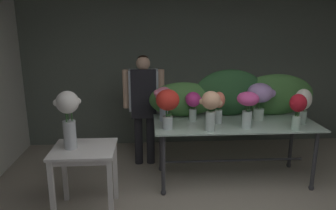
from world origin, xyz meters
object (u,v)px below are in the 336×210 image
vase_magenta_tulips (193,103)px  vase_scarlet_stock (167,103)px  vase_crimson_ranunculus (298,108)px  vase_peach_carnations (211,106)px  side_table_white (84,157)px  florist (144,99)px  vase_fuchsia_snapdragons (248,104)px  vase_rosy_dahlias (163,99)px  vase_ivory_peonies (303,104)px  vase_lilac_hydrangea (260,95)px  vase_coral_freesia (219,106)px  display_table_glass (234,131)px  vase_white_roses_tall (68,115)px

vase_magenta_tulips → vase_scarlet_stock: (-0.35, -0.32, 0.08)m
vase_crimson_ranunculus → vase_peach_carnations: vase_peach_carnations is taller
side_table_white → florist: florist is taller
vase_fuchsia_snapdragons → vase_rosy_dahlias: size_ratio=1.00×
florist → vase_peach_carnations: 1.22m
vase_magenta_tulips → vase_ivory_peonies: vase_ivory_peonies is taller
side_table_white → vase_lilac_hydrangea: (2.16, 0.73, 0.49)m
side_table_white → vase_peach_carnations: size_ratio=1.58×
vase_peach_carnations → vase_scarlet_stock: bearing=167.9°
side_table_white → vase_magenta_tulips: vase_magenta_tulips is taller
vase_fuchsia_snapdragons → vase_crimson_ranunculus: size_ratio=1.02×
vase_coral_freesia → vase_magenta_tulips: (-0.31, 0.15, 0.01)m
display_table_glass → vase_crimson_ranunculus: 0.84m
florist → vase_white_roses_tall: size_ratio=2.59×
vase_coral_freesia → vase_crimson_ranunculus: vase_crimson_ranunculus is taller
vase_magenta_tulips → vase_crimson_ranunculus: size_ratio=0.87×
vase_crimson_ranunculus → vase_white_roses_tall: 2.61m
display_table_glass → vase_fuchsia_snapdragons: vase_fuchsia_snapdragons is taller
side_table_white → vase_lilac_hydrangea: vase_lilac_hydrangea is taller
vase_crimson_ranunculus → vase_rosy_dahlias: bearing=163.3°
vase_peach_carnations → display_table_glass: bearing=40.0°
display_table_glass → vase_magenta_tulips: vase_magenta_tulips is taller
florist → vase_peach_carnations: size_ratio=3.36×
vase_magenta_tulips → vase_white_roses_tall: bearing=-152.3°
side_table_white → vase_ivory_peonies: 2.73m
vase_rosy_dahlias → vase_peach_carnations: bearing=-40.0°
side_table_white → vase_ivory_peonies: bearing=11.5°
florist → vase_crimson_ranunculus: 2.06m
vase_fuchsia_snapdragons → vase_coral_freesia: (-0.30, 0.20, -0.07)m
display_table_glass → vase_scarlet_stock: 1.01m
vase_coral_freesia → vase_white_roses_tall: (-1.72, -0.59, 0.09)m
vase_magenta_tulips → vase_ivory_peonies: size_ratio=0.85×
display_table_glass → vase_white_roses_tall: size_ratio=3.33×
vase_scarlet_stock → vase_peach_carnations: (0.50, -0.11, -0.02)m
vase_scarlet_stock → vase_rosy_dahlias: vase_scarlet_stock is taller
vase_lilac_hydrangea → vase_rosy_dahlias: vase_lilac_hydrangea is taller
vase_coral_freesia → vase_crimson_ranunculus: (0.88, -0.30, 0.04)m
vase_rosy_dahlias → vase_crimson_ranunculus: bearing=-16.7°
vase_scarlet_stock → vase_lilac_hydrangea: vase_lilac_hydrangea is taller
vase_lilac_hydrangea → vase_peach_carnations: size_ratio=1.01×
vase_crimson_ranunculus → display_table_glass: bearing=152.2°
vase_coral_freesia → vase_white_roses_tall: vase_white_roses_tall is taller
vase_scarlet_stock → vase_crimson_ranunculus: vase_scarlet_stock is taller
vase_fuchsia_snapdragons → vase_rosy_dahlias: bearing=159.7°
side_table_white → vase_coral_freesia: 1.74m
display_table_glass → vase_peach_carnations: size_ratio=4.32×
display_table_glass → vase_scarlet_stock: bearing=-166.5°
vase_lilac_hydrangea → side_table_white: bearing=-161.3°
vase_magenta_tulips → vase_crimson_ranunculus: (1.18, -0.45, 0.03)m
vase_rosy_dahlias → vase_magenta_tulips: bearing=-2.6°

